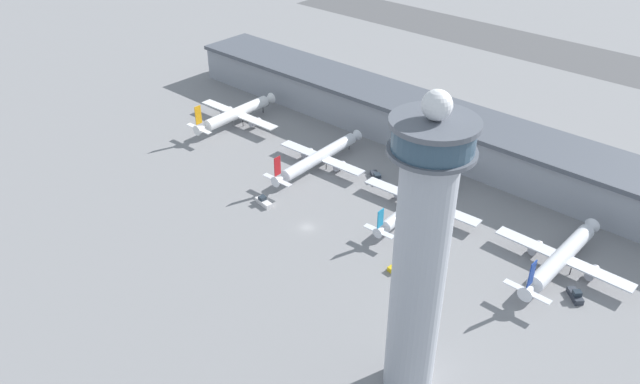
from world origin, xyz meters
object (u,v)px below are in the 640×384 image
service_truck_catering (377,177)px  control_tower (421,256)px  airplane_gate_charlie (419,201)px  airplane_gate_delta (561,257)px  service_truck_water (575,295)px  service_truck_fuel (264,202)px  airplane_gate_alpha (237,113)px  airplane_gate_bravo (320,157)px  service_truck_baggage (399,265)px

service_truck_catering → control_tower: bearing=-48.1°
airplane_gate_charlie → service_truck_catering: size_ratio=5.71×
airplane_gate_delta → service_truck_water: (8.14, -8.47, -3.31)m
service_truck_fuel → airplane_gate_alpha: bearing=146.1°
airplane_gate_delta → service_truck_water: size_ratio=7.14×
control_tower → service_truck_catering: control_tower is taller
airplane_gate_alpha → airplane_gate_bravo: (47.78, -3.88, -0.70)m
airplane_gate_delta → service_truck_baggage: 44.15m
service_truck_fuel → service_truck_baggage: bearing=3.0°
service_truck_catering → service_truck_fuel: service_truck_fuel is taller
airplane_gate_alpha → airplane_gate_bravo: bearing=-4.6°
service_truck_water → service_truck_catering: bearing=169.7°
control_tower → service_truck_baggage: bearing=128.2°
airplane_gate_bravo → service_truck_baggage: (54.32, -27.39, -3.17)m
service_truck_baggage → airplane_gate_bravo: bearing=153.2°
airplane_gate_bravo → airplane_gate_charlie: airplane_gate_bravo is taller
control_tower → airplane_gate_alpha: (-126.90, 62.85, -30.48)m
airplane_gate_alpha → airplane_gate_bravo: 47.94m
airplane_gate_delta → service_truck_catering: (-67.25, 5.20, -3.37)m
airplane_gate_alpha → airplane_gate_delta: 135.50m
airplane_gate_delta → service_truck_catering: 67.54m
airplane_gate_delta → service_truck_fuel: (-84.93, -31.39, -3.35)m
airplane_gate_charlie → service_truck_catering: 22.69m
airplane_gate_delta → service_truck_catering: bearing=175.6°
service_truck_baggage → service_truck_fuel: bearing=-177.0°
service_truck_catering → service_truck_baggage: size_ratio=1.10×
control_tower → service_truck_water: bearing=72.1°
service_truck_baggage → service_truck_water: bearing=26.0°
airplane_gate_alpha → control_tower: bearing=-26.3°
airplane_gate_delta → service_truck_catering: size_ratio=5.22×
control_tower → service_truck_water: size_ratio=11.87×
airplane_gate_delta → control_tower: bearing=-98.1°
airplane_gate_bravo → service_truck_water: 96.16m
airplane_gate_bravo → airplane_gate_charlie: 42.00m
control_tower → service_truck_catering: bearing=131.9°
airplane_gate_charlie → service_truck_catering: (-21.55, 6.50, -2.85)m
service_truck_baggage → service_truck_water: size_ratio=1.25×
airplane_gate_charlie → service_truck_baggage: 30.17m
service_truck_catering → airplane_gate_bravo: bearing=-162.4°
airplane_gate_bravo → service_truck_baggage: airplane_gate_bravo is taller
airplane_gate_bravo → service_truck_water: size_ratio=7.68×
service_truck_catering → service_truck_fuel: 40.64m
airplane_gate_delta → service_truck_catering: airplane_gate_delta is taller
airplane_gate_delta → service_truck_fuel: size_ratio=5.87×
service_truck_fuel → airplane_gate_delta: bearing=20.3°
airplane_gate_delta → service_truck_water: bearing=-46.1°
control_tower → service_truck_water: (16.72, 51.79, -34.24)m
service_truck_catering → service_truck_fuel: size_ratio=1.12×
airplane_gate_charlie → service_truck_water: (53.84, -7.18, -2.79)m
airplane_gate_charlie → service_truck_catering: airplane_gate_charlie is taller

